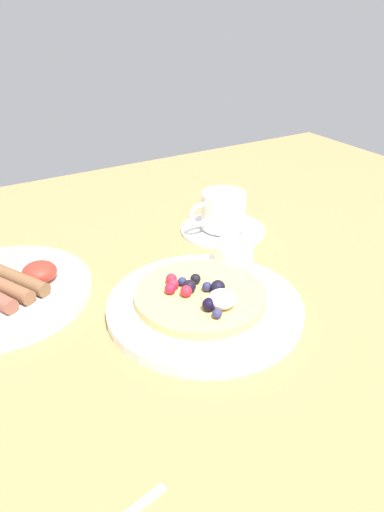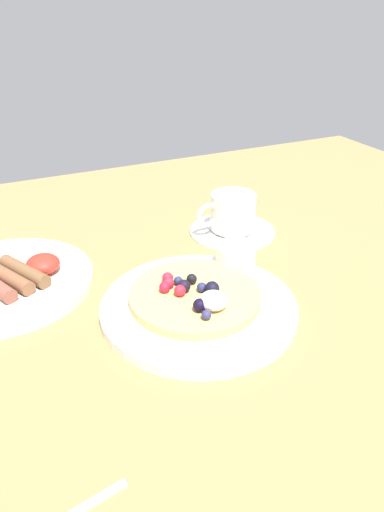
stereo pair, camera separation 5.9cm
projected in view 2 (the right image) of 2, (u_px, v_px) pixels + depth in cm
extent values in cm
cube|color=#9B7C4B|center=(176.00, 306.00, 66.14)|extent=(154.60, 113.60, 3.00)
cylinder|color=white|center=(199.00, 307.00, 62.03)|extent=(25.79, 25.79, 1.39)
cylinder|color=#DBB569|center=(195.00, 296.00, 62.06)|extent=(17.42, 17.42, 1.23)
sphere|color=black|center=(201.00, 305.00, 57.74)|extent=(1.69, 1.69, 1.69)
sphere|color=black|center=(186.00, 286.00, 61.45)|extent=(1.75, 1.75, 1.75)
sphere|color=red|center=(180.00, 291.00, 60.61)|extent=(1.53, 1.53, 1.53)
sphere|color=black|center=(192.00, 279.00, 63.18)|extent=(1.43, 1.43, 1.43)
sphere|color=red|center=(169.00, 283.00, 62.27)|extent=(1.44, 1.44, 1.44)
sphere|color=navy|center=(202.00, 287.00, 61.48)|extent=(1.32, 1.32, 1.32)
sphere|color=red|center=(165.00, 287.00, 61.36)|extent=(1.47, 1.47, 1.47)
sphere|color=red|center=(168.00, 278.00, 63.25)|extent=(1.53, 1.53, 1.53)
sphere|color=navy|center=(181.00, 280.00, 63.11)|extent=(1.23, 1.23, 1.23)
sphere|color=black|center=(212.00, 289.00, 60.69)|extent=(1.92, 1.92, 1.92)
sphere|color=navy|center=(210.00, 314.00, 56.46)|extent=(1.23, 1.23, 1.23)
ellipsoid|color=white|center=(214.00, 300.00, 58.17)|extent=(3.56, 3.56, 2.13)
cylinder|color=white|center=(236.00, 255.00, 69.46)|extent=(5.90, 5.90, 3.26)
cylinder|color=brown|center=(236.00, 252.00, 69.14)|extent=(4.84, 4.84, 0.39)
cylinder|color=white|center=(4.00, 282.00, 67.36)|extent=(25.00, 25.00, 1.38)
cylinder|color=brown|center=(24.00, 271.00, 66.75)|extent=(6.17, 9.49, 2.04)
cylinder|color=brown|center=(9.00, 277.00, 65.30)|extent=(6.12, 9.51, 2.04)
ellipsoid|color=#AF2E22|center=(43.00, 264.00, 67.90)|extent=(4.83, 4.83, 2.66)
cylinder|color=white|center=(232.00, 230.00, 82.71)|extent=(14.89, 14.89, 0.89)
cylinder|color=white|center=(233.00, 212.00, 80.98)|extent=(7.73, 7.73, 6.20)
torus|color=white|center=(208.00, 215.00, 78.95)|extent=(4.28, 0.88, 4.27)
cylinder|color=#8A5743|center=(234.00, 201.00, 80.01)|extent=(6.57, 6.57, 0.50)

